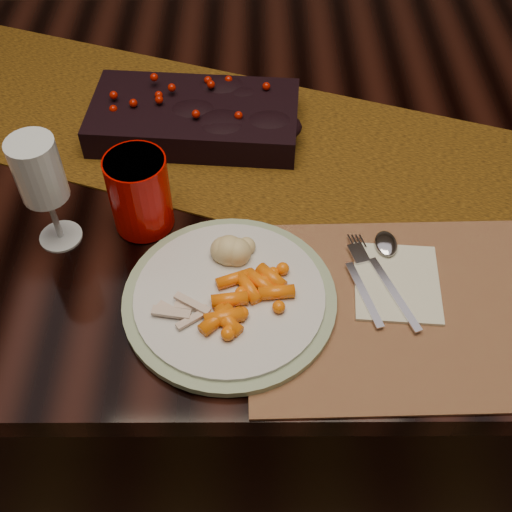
{
  "coord_description": "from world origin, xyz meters",
  "views": [
    {
      "loc": [
        -0.0,
        -0.84,
        1.47
      ],
      "look_at": [
        -0.0,
        -0.28,
        0.8
      ],
      "focal_mm": 45.0,
      "sensor_mm": 36.0,
      "label": 1
    }
  ],
  "objects_px": {
    "centerpiece": "(194,114)",
    "dinner_plate": "(230,298)",
    "baby_carrots": "(250,299)",
    "mashed_potatoes": "(234,244)",
    "dining_table": "(256,283)",
    "turkey_shreds": "(180,313)",
    "red_cup": "(140,193)",
    "wine_glass": "(46,194)",
    "napkin": "(397,282)",
    "placemat_main": "(405,309)"
  },
  "relations": [
    {
      "from": "centerpiece",
      "to": "dinner_plate",
      "type": "distance_m",
      "value": 0.38
    },
    {
      "from": "dinner_plate",
      "to": "mashed_potatoes",
      "type": "bearing_deg",
      "value": 85.68
    },
    {
      "from": "dining_table",
      "to": "placemat_main",
      "type": "bearing_deg",
      "value": -58.98
    },
    {
      "from": "dining_table",
      "to": "centerpiece",
      "type": "relative_size",
      "value": 5.13
    },
    {
      "from": "red_cup",
      "to": "baby_carrots",
      "type": "bearing_deg",
      "value": -45.65
    },
    {
      "from": "mashed_potatoes",
      "to": "red_cup",
      "type": "distance_m",
      "value": 0.16
    },
    {
      "from": "centerpiece",
      "to": "dinner_plate",
      "type": "height_order",
      "value": "centerpiece"
    },
    {
      "from": "placemat_main",
      "to": "baby_carrots",
      "type": "distance_m",
      "value": 0.21
    },
    {
      "from": "dining_table",
      "to": "dinner_plate",
      "type": "height_order",
      "value": "dinner_plate"
    },
    {
      "from": "napkin",
      "to": "wine_glass",
      "type": "relative_size",
      "value": 0.75
    },
    {
      "from": "wine_glass",
      "to": "centerpiece",
      "type": "bearing_deg",
      "value": 52.92
    },
    {
      "from": "centerpiece",
      "to": "mashed_potatoes",
      "type": "bearing_deg",
      "value": -76.1
    },
    {
      "from": "centerpiece",
      "to": "turkey_shreds",
      "type": "height_order",
      "value": "centerpiece"
    },
    {
      "from": "turkey_shreds",
      "to": "napkin",
      "type": "height_order",
      "value": "turkey_shreds"
    },
    {
      "from": "turkey_shreds",
      "to": "napkin",
      "type": "bearing_deg",
      "value": 12.39
    },
    {
      "from": "dining_table",
      "to": "baby_carrots",
      "type": "distance_m",
      "value": 0.53
    },
    {
      "from": "mashed_potatoes",
      "to": "turkey_shreds",
      "type": "xyz_separation_m",
      "value": [
        -0.07,
        -0.11,
        -0.01
      ]
    },
    {
      "from": "mashed_potatoes",
      "to": "dining_table",
      "type": "bearing_deg",
      "value": 82.68
    },
    {
      "from": "placemat_main",
      "to": "mashed_potatoes",
      "type": "bearing_deg",
      "value": 158.77
    },
    {
      "from": "dining_table",
      "to": "turkey_shreds",
      "type": "distance_m",
      "value": 0.55
    },
    {
      "from": "dinner_plate",
      "to": "wine_glass",
      "type": "relative_size",
      "value": 1.6
    },
    {
      "from": "wine_glass",
      "to": "turkey_shreds",
      "type": "bearing_deg",
      "value": -39.34
    },
    {
      "from": "dinner_plate",
      "to": "napkin",
      "type": "xyz_separation_m",
      "value": [
        0.23,
        0.03,
        -0.01
      ]
    },
    {
      "from": "centerpiece",
      "to": "mashed_potatoes",
      "type": "relative_size",
      "value": 4.74
    },
    {
      "from": "wine_glass",
      "to": "baby_carrots",
      "type": "bearing_deg",
      "value": -25.65
    },
    {
      "from": "dining_table",
      "to": "turkey_shreds",
      "type": "height_order",
      "value": "turkey_shreds"
    },
    {
      "from": "centerpiece",
      "to": "napkin",
      "type": "distance_m",
      "value": 0.46
    },
    {
      "from": "dinner_plate",
      "to": "dining_table",
      "type": "bearing_deg",
      "value": 83.36
    },
    {
      "from": "turkey_shreds",
      "to": "napkin",
      "type": "xyz_separation_m",
      "value": [
        0.3,
        0.07,
        -0.02
      ]
    },
    {
      "from": "placemat_main",
      "to": "dinner_plate",
      "type": "xyz_separation_m",
      "value": [
        -0.24,
        0.01,
        0.01
      ]
    },
    {
      "from": "placemat_main",
      "to": "mashed_potatoes",
      "type": "distance_m",
      "value": 0.25
    },
    {
      "from": "mashed_potatoes",
      "to": "napkin",
      "type": "relative_size",
      "value": 0.54
    },
    {
      "from": "turkey_shreds",
      "to": "red_cup",
      "type": "height_order",
      "value": "red_cup"
    },
    {
      "from": "red_cup",
      "to": "wine_glass",
      "type": "xyz_separation_m",
      "value": [
        -0.12,
        -0.03,
        0.03
      ]
    },
    {
      "from": "baby_carrots",
      "to": "red_cup",
      "type": "bearing_deg",
      "value": 134.35
    },
    {
      "from": "dinner_plate",
      "to": "wine_glass",
      "type": "bearing_deg",
      "value": 154.46
    },
    {
      "from": "dining_table",
      "to": "turkey_shreds",
      "type": "bearing_deg",
      "value": -105.87
    },
    {
      "from": "mashed_potatoes",
      "to": "napkin",
      "type": "height_order",
      "value": "mashed_potatoes"
    },
    {
      "from": "mashed_potatoes",
      "to": "napkin",
      "type": "distance_m",
      "value": 0.23
    },
    {
      "from": "centerpiece",
      "to": "wine_glass",
      "type": "distance_m",
      "value": 0.32
    },
    {
      "from": "red_cup",
      "to": "wine_glass",
      "type": "distance_m",
      "value": 0.13
    },
    {
      "from": "centerpiece",
      "to": "baby_carrots",
      "type": "xyz_separation_m",
      "value": [
        0.1,
        -0.38,
        -0.01
      ]
    },
    {
      "from": "placemat_main",
      "to": "turkey_shreds",
      "type": "height_order",
      "value": "turkey_shreds"
    },
    {
      "from": "baby_carrots",
      "to": "mashed_potatoes",
      "type": "distance_m",
      "value": 0.09
    },
    {
      "from": "turkey_shreds",
      "to": "centerpiece",
      "type": "bearing_deg",
      "value": 90.55
    },
    {
      "from": "centerpiece",
      "to": "placemat_main",
      "type": "height_order",
      "value": "centerpiece"
    },
    {
      "from": "baby_carrots",
      "to": "mashed_potatoes",
      "type": "height_order",
      "value": "mashed_potatoes"
    },
    {
      "from": "wine_glass",
      "to": "mashed_potatoes",
      "type": "bearing_deg",
      "value": -10.62
    },
    {
      "from": "baby_carrots",
      "to": "wine_glass",
      "type": "bearing_deg",
      "value": 154.35
    },
    {
      "from": "dinner_plate",
      "to": "red_cup",
      "type": "xyz_separation_m",
      "value": [
        -0.13,
        0.15,
        0.05
      ]
    }
  ]
}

